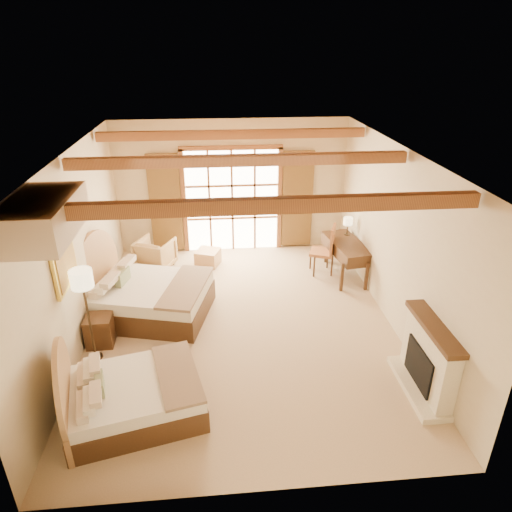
{
  "coord_description": "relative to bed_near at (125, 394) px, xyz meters",
  "views": [
    {
      "loc": [
        -0.41,
        -7.13,
        4.79
      ],
      "look_at": [
        0.28,
        0.2,
        1.3
      ],
      "focal_mm": 32.0,
      "sensor_mm": 36.0,
      "label": 1
    }
  ],
  "objects": [
    {
      "name": "floor",
      "position": [
        1.77,
        2.1,
        -0.36
      ],
      "size": [
        7.0,
        7.0,
        0.0
      ],
      "primitive_type": "plane",
      "color": "#CBAC88",
      "rests_on": "ground"
    },
    {
      "name": "wall_back",
      "position": [
        1.77,
        5.6,
        1.24
      ],
      "size": [
        5.5,
        0.0,
        5.5
      ],
      "primitive_type": "plane",
      "rotation": [
        1.57,
        0.0,
        0.0
      ],
      "color": "beige",
      "rests_on": "ground"
    },
    {
      "name": "wall_left",
      "position": [
        -0.98,
        2.1,
        1.24
      ],
      "size": [
        0.0,
        7.0,
        7.0
      ],
      "primitive_type": "plane",
      "rotation": [
        1.57,
        0.0,
        1.57
      ],
      "color": "beige",
      "rests_on": "ground"
    },
    {
      "name": "wall_right",
      "position": [
        4.52,
        2.1,
        1.24
      ],
      "size": [
        0.0,
        7.0,
        7.0
      ],
      "primitive_type": "plane",
      "rotation": [
        1.57,
        0.0,
        -1.57
      ],
      "color": "beige",
      "rests_on": "ground"
    },
    {
      "name": "ceiling",
      "position": [
        1.77,
        2.1,
        2.84
      ],
      "size": [
        7.0,
        7.0,
        0.0
      ],
      "primitive_type": "plane",
      "rotation": [
        3.14,
        0.0,
        0.0
      ],
      "color": "#B97141",
      "rests_on": "ground"
    },
    {
      "name": "ceiling_beams",
      "position": [
        1.77,
        2.1,
        2.72
      ],
      "size": [
        5.39,
        4.6,
        0.18
      ],
      "primitive_type": null,
      "color": "#9A602C",
      "rests_on": "ceiling"
    },
    {
      "name": "french_doors",
      "position": [
        1.77,
        5.54,
        0.89
      ],
      "size": [
        3.95,
        0.08,
        2.6
      ],
      "color": "white",
      "rests_on": "ground"
    },
    {
      "name": "fireplace",
      "position": [
        4.37,
        0.1,
        0.15
      ],
      "size": [
        0.46,
        1.4,
        1.16
      ],
      "color": "#F2E9C2",
      "rests_on": "ground"
    },
    {
      "name": "painting",
      "position": [
        -0.93,
        1.35,
        1.39
      ],
      "size": [
        0.06,
        0.95,
        0.75
      ],
      "color": "#E7CD49",
      "rests_on": "wall_left"
    },
    {
      "name": "canopy_valance",
      "position": [
        -0.63,
        0.1,
        2.59
      ],
      "size": [
        0.7,
        1.4,
        0.45
      ],
      "primitive_type": "cube",
      "color": "beige",
      "rests_on": "ceiling"
    },
    {
      "name": "bed_near",
      "position": [
        0.0,
        0.0,
        0.0
      ],
      "size": [
        2.1,
        1.74,
        1.19
      ],
      "rotation": [
        0.0,
        0.0,
        0.23
      ],
      "color": "#4A2E1A",
      "rests_on": "floor"
    },
    {
      "name": "bed_far",
      "position": [
        -0.11,
        2.62,
        0.07
      ],
      "size": [
        2.53,
        2.1,
        1.42
      ],
      "rotation": [
        0.0,
        0.0,
        -0.25
      ],
      "color": "#4A2E1A",
      "rests_on": "floor"
    },
    {
      "name": "nightstand",
      "position": [
        -0.71,
        1.75,
        -0.09
      ],
      "size": [
        0.46,
        0.46,
        0.54
      ],
      "primitive_type": "cube",
      "rotation": [
        0.0,
        0.0,
        0.02
      ],
      "color": "#4A2E1A",
      "rests_on": "floor"
    },
    {
      "name": "floor_lamp",
      "position": [
        -0.73,
        1.35,
        1.03
      ],
      "size": [
        0.35,
        0.35,
        1.63
      ],
      "color": "#3E3020",
      "rests_on": "floor"
    },
    {
      "name": "armchair",
      "position": [
        -0.06,
        4.62,
        -0.01
      ],
      "size": [
        1.01,
        1.02,
        0.71
      ],
      "primitive_type": "imported",
      "rotation": [
        0.0,
        0.0,
        -3.56
      ],
      "color": "tan",
      "rests_on": "floor"
    },
    {
      "name": "ottoman",
      "position": [
        1.14,
        4.69,
        -0.18
      ],
      "size": [
        0.65,
        0.65,
        0.36
      ],
      "primitive_type": "cube",
      "rotation": [
        0.0,
        0.0,
        -0.36
      ],
      "color": "tan",
      "rests_on": "floor"
    },
    {
      "name": "desk",
      "position": [
        4.19,
        3.86,
        0.07
      ],
      "size": [
        0.85,
        1.57,
        0.8
      ],
      "rotation": [
        0.0,
        0.0,
        0.15
      ],
      "color": "#4A2E1A",
      "rests_on": "floor"
    },
    {
      "name": "desk_chair",
      "position": [
        3.72,
        4.05,
        -0.01
      ],
      "size": [
        0.66,
        0.65,
        1.14
      ],
      "rotation": [
        0.0,
        0.0,
        -0.37
      ],
      "color": "#AF6D3D",
      "rests_on": "floor"
    },
    {
      "name": "desk_lamp",
      "position": [
        4.3,
        4.28,
        0.76
      ],
      "size": [
        0.21,
        0.21,
        0.41
      ],
      "color": "#3E3020",
      "rests_on": "desk"
    }
  ]
}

